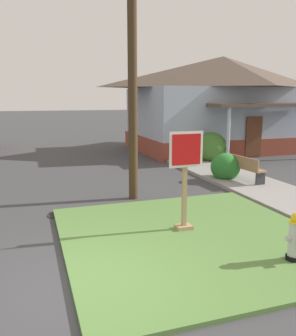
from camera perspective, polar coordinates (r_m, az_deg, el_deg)
ground_plane at (r=6.09m, az=-9.98°, el=-18.21°), size 160.00×160.00×0.00m
grass_corner_patch at (r=7.82m, az=7.10°, el=-10.91°), size 5.42×5.57×0.08m
sidewalk_strip at (r=12.63m, az=16.28°, el=-2.56°), size 2.20×14.09×0.12m
fire_hydrant at (r=7.01m, az=22.53°, el=-10.33°), size 0.38×0.34×0.89m
stop_sign at (r=7.81m, az=5.95°, el=-2.18°), size 0.78×0.28×2.19m
manhole_cover at (r=9.50m, az=-13.73°, el=-7.29°), size 0.70×0.70×0.02m
street_bench at (r=12.86m, az=15.25°, el=0.18°), size 0.54×1.71×0.85m
utility_pole at (r=10.52m, az=-2.59°, el=23.14°), size 1.40×0.27×9.89m
corner_house at (r=21.23m, az=11.76°, el=10.27°), size 10.30×8.06×5.25m
shrub_near_porch at (r=16.73m, az=10.14°, el=3.28°), size 1.42×1.42×1.41m
shrub_by_curb at (r=13.14m, az=12.31°, el=0.15°), size 1.06×1.06×1.01m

